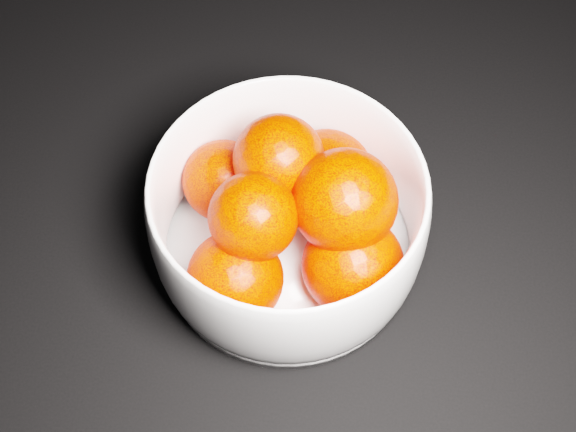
{
  "coord_description": "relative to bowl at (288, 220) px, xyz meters",
  "views": [
    {
      "loc": [
        0.28,
        -0.15,
        0.58
      ],
      "look_at": [
        0.25,
        0.18,
        0.06
      ],
      "focal_mm": 50.0,
      "sensor_mm": 36.0,
      "label": 1
    }
  ],
  "objects": [
    {
      "name": "orange_pile",
      "position": [
        0.01,
        -0.0,
        0.01
      ],
      "size": [
        0.18,
        0.17,
        0.12
      ],
      "color": "#F51F00",
      "rests_on": "bowl"
    },
    {
      "name": "bowl",
      "position": [
        0.0,
        0.0,
        0.0
      ],
      "size": [
        0.22,
        0.22,
        0.1
      ],
      "rotation": [
        0.0,
        0.0,
        0.34
      ],
      "color": "white",
      "rests_on": "ground"
    }
  ]
}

